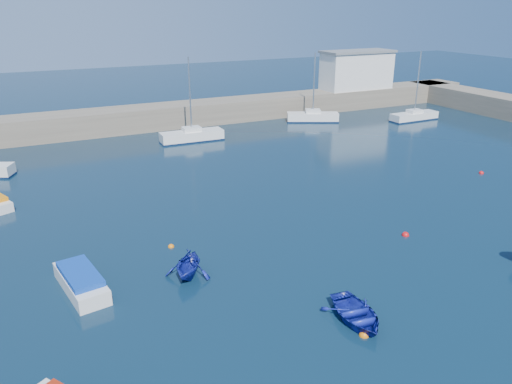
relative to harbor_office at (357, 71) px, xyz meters
name	(u,v)px	position (x,y,z in m)	size (l,w,h in m)	color
ground	(432,356)	(-30.00, -46.00, -5.10)	(220.00, 220.00, 0.00)	#0C2234
back_wall	(149,117)	(-30.00, 0.00, -3.80)	(96.00, 4.50, 2.60)	#6D6353
right_arm	(506,106)	(14.00, -14.00, -3.80)	(4.50, 32.00, 2.60)	#6D6353
harbor_office	(357,71)	(0.00, 0.00, 0.00)	(10.00, 4.00, 5.00)	silver
sailboat_6	(192,136)	(-27.46, -7.98, -4.48)	(6.83, 2.09, 8.92)	silver
sailboat_7	(313,117)	(-10.54, -5.50, -4.48)	(6.52, 4.40, 8.45)	silver
sailboat_8	(414,116)	(1.47, -10.61, -4.55)	(6.63, 1.99, 8.58)	silver
motorboat_1	(81,281)	(-42.59, -34.03, -4.57)	(2.32, 4.80, 1.13)	silver
dinghy_center	(356,314)	(-31.39, -42.51, -4.73)	(2.56, 3.58, 0.74)	navy
dinghy_left	(188,264)	(-37.13, -35.14, -4.34)	(2.50, 2.90, 1.53)	navy
buoy_0	(364,335)	(-31.74, -43.59, -5.10)	(0.47, 0.47, 0.47)	orange
buoy_1	(405,235)	(-22.89, -36.38, -5.10)	(0.48, 0.48, 0.48)	red
buoy_3	(171,247)	(-36.96, -31.31, -5.10)	(0.38, 0.38, 0.38)	orange
buoy_4	(481,173)	(-8.20, -29.60, -5.10)	(0.43, 0.43, 0.43)	red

